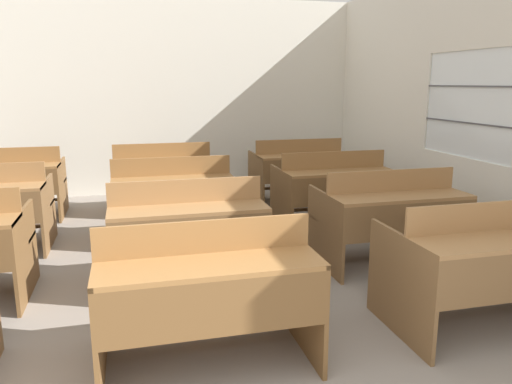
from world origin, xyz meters
name	(u,v)px	position (x,y,z in m)	size (l,w,h in m)	color
wall_back	(138,97)	(0.00, 6.77, 1.48)	(6.85, 0.06, 2.97)	white
wall_right_with_window	(482,104)	(3.39, 3.36, 1.49)	(0.06, 6.74, 2.97)	white
bench_front_center	(206,289)	(0.23, 1.67, 0.48)	(1.29, 0.85, 0.91)	brown
bench_front_right	(486,263)	(2.18, 1.64, 0.48)	(1.29, 0.85, 0.91)	brown
bench_second_center	(187,229)	(0.27, 2.96, 0.48)	(1.29, 0.85, 0.91)	brown
bench_second_right	(389,215)	(2.17, 2.95, 0.48)	(1.29, 0.85, 0.91)	brown
bench_third_center	(173,196)	(0.26, 4.28, 0.48)	(1.29, 0.85, 0.91)	brown
bench_third_right	(333,188)	(2.15, 4.26, 0.48)	(1.29, 0.85, 0.91)	brown
bench_back_left	(8,182)	(-1.68, 5.59, 0.48)	(1.29, 0.85, 0.91)	brown
bench_back_center	(163,175)	(0.25, 5.59, 0.48)	(1.29, 0.85, 0.91)	brown
bench_back_right	(299,169)	(2.18, 5.58, 0.48)	(1.29, 0.85, 0.91)	brown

